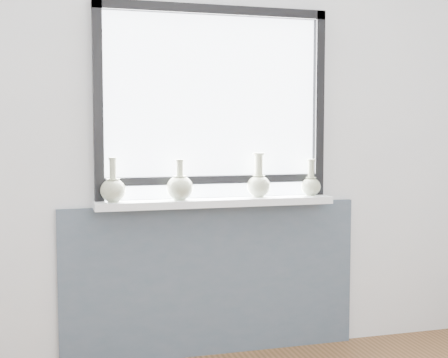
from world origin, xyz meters
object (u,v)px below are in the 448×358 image
object	(u,v)px
vase_b	(180,186)
vase_a	(113,189)
vase_d	(311,184)
vase_c	(259,183)
windowsill	(216,202)

from	to	relation	value
vase_b	vase_a	bearing A→B (deg)	179.35
vase_a	vase_b	world-z (taller)	vase_a
vase_d	vase_c	bearing A→B (deg)	177.50
vase_a	vase_b	distance (m)	0.35
windowsill	vase_a	world-z (taller)	vase_a
windowsill	vase_c	size ratio (longest dim) A/B	5.31
vase_b	vase_c	distance (m)	0.46
vase_a	vase_d	bearing A→B (deg)	0.51
vase_b	vase_c	size ratio (longest dim) A/B	0.88
vase_c	vase_d	xyz separation A→B (m)	(0.31, -0.01, -0.01)
vase_d	vase_a	bearing A→B (deg)	-179.49
windowsill	vase_c	bearing A→B (deg)	1.72
vase_a	vase_c	distance (m)	0.81
vase_a	vase_b	size ratio (longest dim) A/B	1.07
vase_a	vase_b	xyz separation A→B (m)	(0.35, -0.00, 0.00)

